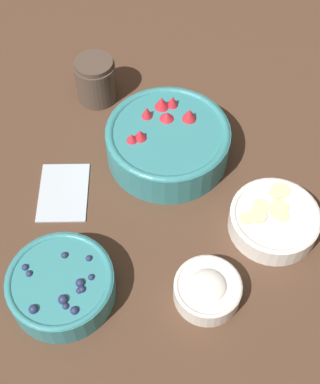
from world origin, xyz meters
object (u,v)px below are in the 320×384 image
Objects in this scene: bowl_cream at (207,289)px; bowl_blueberries at (61,285)px; bowl_strawberries at (168,140)px; jar_chocolate at (96,81)px; bowl_bananas at (274,219)px.

bowl_blueberries is at bearing 103.26° from bowl_cream.
jar_chocolate reaches higher than bowl_strawberries.
bowl_cream is (-0.27, -0.13, -0.02)m from bowl_strawberries.
jar_chocolate is at bearing 38.88° from bowl_cream.
jar_chocolate is at bearing 57.03° from bowl_strawberries.
bowl_strawberries is 2.45× the size of jar_chocolate.
bowl_bananas is at bearing -56.10° from bowl_blueberries.
jar_chocolate reaches higher than bowl_bananas.
bowl_blueberries is 1.80× the size of jar_chocolate.
bowl_strawberries reaches higher than bowl_bananas.
bowl_strawberries is at bearing -122.97° from jar_chocolate.
bowl_strawberries reaches higher than bowl_blueberries.
jar_chocolate is (0.44, 0.09, 0.01)m from bowl_blueberries.
bowl_blueberries is 0.45m from jar_chocolate.
bowl_blueberries reaches higher than bowl_cream.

